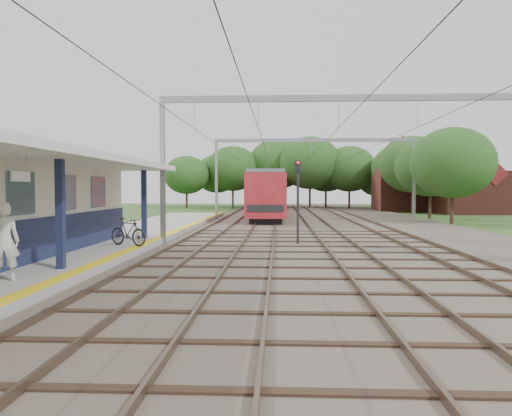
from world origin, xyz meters
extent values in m
plane|color=#2D4C1E|center=(0.00, 0.00, 0.00)|extent=(160.00, 160.00, 0.00)
cube|color=#473D33|center=(4.00, 30.00, 0.05)|extent=(18.00, 90.00, 0.10)
cube|color=gray|center=(-7.50, 14.00, 0.17)|extent=(5.00, 52.00, 0.35)
cube|color=yellow|center=(-5.25, 14.00, 0.35)|extent=(0.45, 52.00, 0.01)
cube|color=#131B3D|center=(-7.28, 7.00, 1.05)|extent=(0.06, 18.00, 1.40)
cube|color=slate|center=(-7.27, 7.00, 2.55)|extent=(0.05, 16.00, 1.30)
cube|color=#131B3D|center=(-5.90, 6.00, 1.95)|extent=(0.22, 0.22, 3.20)
cube|color=#131B3D|center=(-5.90, 15.00, 1.95)|extent=(0.22, 0.22, 3.20)
cube|color=white|center=(-6.00, 4.00, 3.00)|extent=(0.06, 0.85, 0.26)
cube|color=brown|center=(-4.22, 30.00, 0.17)|extent=(0.07, 88.00, 0.15)
cube|color=brown|center=(-2.78, 30.00, 0.17)|extent=(0.07, 88.00, 0.15)
cube|color=brown|center=(-1.22, 30.00, 0.17)|extent=(0.07, 88.00, 0.15)
cube|color=brown|center=(0.22, 30.00, 0.17)|extent=(0.07, 88.00, 0.15)
cube|color=brown|center=(2.48, 30.00, 0.17)|extent=(0.07, 88.00, 0.15)
cube|color=brown|center=(3.92, 30.00, 0.17)|extent=(0.07, 88.00, 0.15)
cube|color=brown|center=(6.08, 30.00, 0.17)|extent=(0.07, 88.00, 0.15)
cube|color=brown|center=(7.52, 30.00, 0.17)|extent=(0.07, 88.00, 0.15)
cube|color=gray|center=(-5.00, 15.00, 3.50)|extent=(0.22, 0.22, 7.00)
cube|color=gray|center=(3.50, 15.00, 6.85)|extent=(17.00, 0.20, 0.30)
cube|color=gray|center=(-5.00, 35.00, 3.50)|extent=(0.22, 0.22, 7.00)
cube|color=gray|center=(12.00, 35.00, 3.50)|extent=(0.22, 0.22, 7.00)
cube|color=gray|center=(3.50, 35.00, 6.85)|extent=(17.00, 0.20, 0.30)
cylinder|color=black|center=(-3.50, 30.00, 5.50)|extent=(0.02, 88.00, 0.02)
cylinder|color=black|center=(-0.50, 30.00, 5.50)|extent=(0.02, 88.00, 0.02)
cylinder|color=black|center=(3.20, 30.00, 5.50)|extent=(0.02, 88.00, 0.02)
cylinder|color=black|center=(6.80, 30.00, 5.50)|extent=(0.02, 88.00, 0.02)
cylinder|color=#382619|center=(-10.00, 61.00, 1.44)|extent=(0.28, 0.28, 2.88)
ellipsoid|color=#184318|center=(-10.00, 61.00, 4.96)|extent=(6.72, 6.72, 5.76)
cylinder|color=#382619|center=(-4.00, 63.00, 1.26)|extent=(0.28, 0.28, 2.52)
ellipsoid|color=#184318|center=(-4.00, 63.00, 4.34)|extent=(5.88, 5.88, 5.04)
cylinder|color=#382619|center=(2.00, 60.00, 1.62)|extent=(0.28, 0.28, 3.24)
ellipsoid|color=#184318|center=(2.00, 60.00, 5.58)|extent=(7.56, 7.56, 6.48)
cylinder|color=#382619|center=(8.00, 62.00, 1.35)|extent=(0.28, 0.28, 2.70)
ellipsoid|color=#184318|center=(8.00, 62.00, 4.65)|extent=(6.30, 6.30, 5.40)
cylinder|color=#382619|center=(14.50, 38.00, 1.26)|extent=(0.28, 0.28, 2.52)
ellipsoid|color=#184318|center=(14.50, 38.00, 4.34)|extent=(5.88, 5.88, 5.04)
cylinder|color=#382619|center=(15.00, 54.00, 1.44)|extent=(0.28, 0.28, 2.88)
ellipsoid|color=#184318|center=(15.00, 54.00, 4.96)|extent=(6.72, 6.72, 5.76)
cube|color=brown|center=(21.00, 46.00, 2.25)|extent=(7.00, 6.00, 4.50)
cube|color=maroon|center=(21.00, 46.00, 5.40)|extent=(4.99, 6.12, 4.99)
cube|color=brown|center=(16.00, 52.00, 2.50)|extent=(8.00, 6.00, 5.00)
cube|color=maroon|center=(16.00, 52.00, 5.90)|extent=(5.52, 6.12, 5.52)
imported|color=beige|center=(-6.47, 4.00, 1.36)|extent=(0.87, 0.74, 2.02)
imported|color=black|center=(-5.70, 11.83, 0.93)|extent=(1.95, 1.38, 1.15)
cube|color=black|center=(-0.50, 36.10, 0.32)|extent=(2.41, 17.19, 0.44)
cube|color=maroon|center=(-0.50, 36.10, 2.19)|extent=(3.01, 18.69, 3.29)
cube|color=black|center=(-0.50, 36.10, 2.54)|extent=(3.05, 17.19, 0.93)
cube|color=slate|center=(-0.50, 36.10, 3.96)|extent=(2.77, 18.69, 0.28)
cube|color=black|center=(-0.50, 55.39, 0.32)|extent=(2.41, 17.19, 0.44)
cube|color=maroon|center=(-0.50, 55.39, 2.19)|extent=(3.01, 18.69, 3.29)
cube|color=black|center=(-0.50, 55.39, 2.54)|extent=(3.05, 17.19, 0.93)
cube|color=slate|center=(-0.50, 55.39, 3.96)|extent=(2.77, 18.69, 0.28)
cylinder|color=black|center=(1.35, 15.13, 1.82)|extent=(0.15, 0.15, 3.65)
cube|color=black|center=(1.35, 15.13, 3.75)|extent=(0.31, 0.23, 0.50)
sphere|color=red|center=(1.35, 15.03, 3.90)|extent=(0.13, 0.13, 0.13)
camera|label=1|loc=(0.48, -8.22, 2.70)|focal=35.00mm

